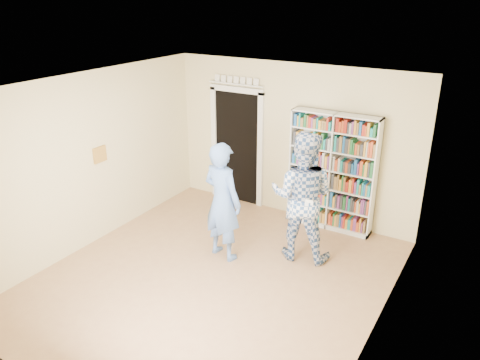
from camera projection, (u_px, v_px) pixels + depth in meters
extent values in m
plane|color=#9C6E4B|center=(213.00, 278.00, 6.62)|extent=(5.00, 5.00, 0.00)
plane|color=white|center=(208.00, 88.00, 5.60)|extent=(5.00, 5.00, 0.00)
plane|color=beige|center=(292.00, 142.00, 8.10)|extent=(4.50, 0.00, 4.50)
plane|color=beige|center=(89.00, 161.00, 7.18)|extent=(0.00, 5.00, 5.00)
plane|color=beige|center=(383.00, 234.00, 5.04)|extent=(0.00, 5.00, 5.00)
cube|color=white|center=(332.00, 172.00, 7.71)|extent=(1.45, 0.27, 1.99)
cube|color=white|center=(332.00, 172.00, 7.71)|extent=(0.02, 0.27, 1.99)
cube|color=black|center=(237.00, 148.00, 8.72)|extent=(0.90, 0.03, 2.10)
cube|color=white|center=(214.00, 144.00, 8.95)|extent=(0.10, 0.06, 2.20)
cube|color=white|center=(260.00, 153.00, 8.47)|extent=(0.10, 0.06, 2.20)
cube|color=white|center=(237.00, 89.00, 8.29)|extent=(1.10, 0.06, 0.10)
cube|color=white|center=(236.00, 84.00, 8.25)|extent=(1.10, 0.08, 0.02)
cube|color=brown|center=(100.00, 155.00, 7.31)|extent=(0.03, 0.25, 0.25)
imported|color=#587EC4|center=(222.00, 202.00, 6.86)|extent=(0.73, 0.55, 1.81)
imported|color=#2B4B84|center=(302.00, 196.00, 6.83)|extent=(1.09, 0.92, 1.98)
cube|color=white|center=(306.00, 208.00, 6.59)|extent=(0.20, 0.03, 0.28)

